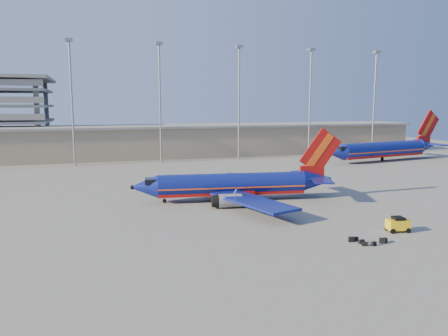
{
  "coord_description": "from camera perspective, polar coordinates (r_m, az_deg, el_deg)",
  "views": [
    {
      "loc": [
        -21.33,
        -59.56,
        14.29
      ],
      "look_at": [
        -0.93,
        6.95,
        4.0
      ],
      "focal_mm": 35.0,
      "sensor_mm": 36.0,
      "label": 1
    }
  ],
  "objects": [
    {
      "name": "ground",
      "position": [
        64.86,
        2.59,
        -4.32
      ],
      "size": [
        220.0,
        220.0,
        0.0
      ],
      "primitive_type": "plane",
      "color": "slate",
      "rests_on": "ground"
    },
    {
      "name": "aircraft_second",
      "position": [
        116.96,
        20.34,
        2.31
      ],
      "size": [
        37.26,
        14.91,
        12.7
      ],
      "rotation": [
        0.0,
        0.0,
        0.17
      ],
      "color": "navy",
      "rests_on": "ground"
    },
    {
      "name": "baggage_tug",
      "position": [
        53.08,
        21.77,
        -6.81
      ],
      "size": [
        2.62,
        1.85,
        1.73
      ],
      "rotation": [
        0.0,
        0.0,
        -0.18
      ],
      "color": "gold",
      "rests_on": "ground"
    },
    {
      "name": "light_mast_row",
      "position": [
        108.84,
        -3.09,
        10.12
      ],
      "size": [
        101.6,
        1.6,
        28.65
      ],
      "color": "gray",
      "rests_on": "ground"
    },
    {
      "name": "luggage_pile",
      "position": [
        48.06,
        18.41,
        -9.04
      ],
      "size": [
        3.78,
        2.34,
        0.54
      ],
      "color": "black",
      "rests_on": "ground"
    },
    {
      "name": "aircraft_main",
      "position": [
        64.84,
        1.65,
        -2.26
      ],
      "size": [
        31.56,
        30.18,
        10.72
      ],
      "rotation": [
        0.0,
        0.0,
        -0.13
      ],
      "color": "navy",
      "rests_on": "ground"
    },
    {
      "name": "terminal_building",
      "position": [
        122.07,
        -2.13,
        3.72
      ],
      "size": [
        122.0,
        16.0,
        8.5
      ],
      "color": "gray",
      "rests_on": "ground"
    }
  ]
}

